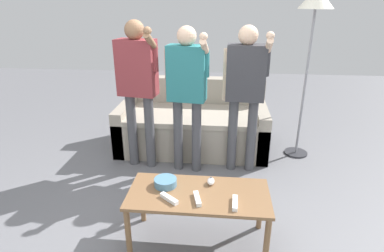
{
  "coord_description": "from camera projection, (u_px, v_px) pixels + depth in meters",
  "views": [
    {
      "loc": [
        0.26,
        -2.25,
        1.81
      ],
      "look_at": [
        0.01,
        0.34,
        0.76
      ],
      "focal_mm": 29.77,
      "sensor_mm": 36.0,
      "label": 1
    }
  ],
  "objects": [
    {
      "name": "game_remote_wand_far",
      "position": [
        197.0,
        199.0,
        2.29
      ],
      "size": [
        0.07,
        0.17,
        0.03
      ],
      "color": "white",
      "rests_on": "coffee_table"
    },
    {
      "name": "game_remote_nunchuk",
      "position": [
        211.0,
        181.0,
        2.49
      ],
      "size": [
        0.06,
        0.09,
        0.05
      ],
      "color": "white",
      "rests_on": "coffee_table"
    },
    {
      "name": "snack_bowl",
      "position": [
        165.0,
        182.0,
        2.46
      ],
      "size": [
        0.18,
        0.18,
        0.06
      ],
      "primitive_type": "cylinder",
      "color": "teal",
      "rests_on": "coffee_table"
    },
    {
      "name": "couch",
      "position": [
        193.0,
        124.0,
        4.11
      ],
      "size": [
        1.84,
        0.95,
        0.83
      ],
      "color": "#9E9384",
      "rests_on": "ground"
    },
    {
      "name": "player_center",
      "position": [
        187.0,
        85.0,
        3.26
      ],
      "size": [
        0.46,
        0.35,
        1.57
      ],
      "color": "#47474C",
      "rests_on": "ground"
    },
    {
      "name": "player_right",
      "position": [
        245.0,
        84.0,
        3.26
      ],
      "size": [
        0.46,
        0.32,
        1.58
      ],
      "color": "#47474C",
      "rests_on": "ground"
    },
    {
      "name": "ground_plane",
      "position": [
        187.0,
        221.0,
        2.78
      ],
      "size": [
        12.0,
        12.0,
        0.0
      ],
      "primitive_type": "plane",
      "color": "slate"
    },
    {
      "name": "game_remote_wand_near",
      "position": [
        169.0,
        199.0,
        2.29
      ],
      "size": [
        0.15,
        0.13,
        0.03
      ],
      "color": "white",
      "rests_on": "coffee_table"
    },
    {
      "name": "game_remote_wand_spare",
      "position": [
        235.0,
        203.0,
        2.24
      ],
      "size": [
        0.04,
        0.16,
        0.03
      ],
      "color": "white",
      "rests_on": "coffee_table"
    },
    {
      "name": "floor_lamp",
      "position": [
        315.0,
        10.0,
        3.36
      ],
      "size": [
        0.37,
        0.37,
        1.93
      ],
      "color": "#2D2D33",
      "rests_on": "ground"
    },
    {
      "name": "player_left",
      "position": [
        138.0,
        79.0,
        3.35
      ],
      "size": [
        0.47,
        0.38,
        1.62
      ],
      "color": "#47474C",
      "rests_on": "ground"
    },
    {
      "name": "coffee_table",
      "position": [
        199.0,
        199.0,
        2.4
      ],
      "size": [
        1.06,
        0.5,
        0.46
      ],
      "color": "brown",
      "rests_on": "ground"
    }
  ]
}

